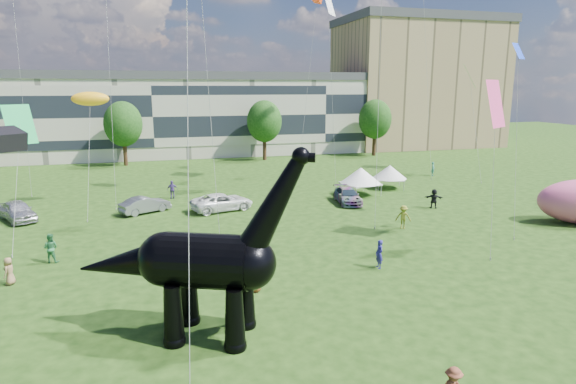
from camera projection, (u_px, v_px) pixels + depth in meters
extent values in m
plane|color=#16330C|center=(354.00, 342.00, 20.83)|extent=(220.00, 220.00, 0.00)
cube|color=beige|center=(153.00, 118.00, 75.86)|extent=(78.00, 11.00, 12.00)
cube|color=tan|center=(417.00, 86.00, 90.09)|extent=(28.00, 18.00, 22.00)
cylinder|color=#382314|center=(125.00, 154.00, 67.29)|extent=(0.56, 0.56, 3.20)
ellipsoid|color=#14380F|center=(123.00, 120.00, 66.28)|extent=(5.20, 5.20, 6.24)
cylinder|color=#382314|center=(265.00, 149.00, 72.48)|extent=(0.56, 0.56, 3.20)
ellipsoid|color=#14380F|center=(264.00, 118.00, 71.47)|extent=(5.20, 5.20, 6.24)
cylinder|color=#382314|center=(374.00, 146.00, 77.16)|extent=(0.56, 0.56, 3.20)
ellipsoid|color=#14380F|center=(375.00, 116.00, 76.15)|extent=(5.20, 5.20, 6.24)
cone|color=black|center=(173.00, 315.00, 20.34)|extent=(1.21, 1.21, 2.67)
sphere|color=black|center=(175.00, 341.00, 20.60)|extent=(0.98, 0.98, 0.98)
cone|color=black|center=(189.00, 296.00, 22.24)|extent=(1.21, 1.21, 2.67)
sphere|color=black|center=(190.00, 319.00, 22.49)|extent=(0.98, 0.98, 0.98)
cone|color=black|center=(235.00, 320.00, 19.98)|extent=(1.21, 1.21, 2.67)
sphere|color=black|center=(235.00, 345.00, 20.23)|extent=(0.98, 0.98, 0.98)
cone|color=black|center=(245.00, 299.00, 21.87)|extent=(1.21, 1.21, 2.67)
sphere|color=black|center=(246.00, 323.00, 22.12)|extent=(0.98, 0.98, 0.98)
cylinder|color=black|center=(207.00, 261.00, 20.66)|extent=(4.39, 3.70, 2.40)
sphere|color=black|center=(165.00, 259.00, 20.92)|extent=(2.40, 2.40, 2.40)
sphere|color=black|center=(249.00, 263.00, 20.41)|extent=(2.31, 2.31, 2.31)
cone|color=black|center=(274.00, 205.00, 19.71)|extent=(3.61, 2.56, 4.72)
sphere|color=black|center=(301.00, 156.00, 19.12)|extent=(0.75, 0.75, 0.75)
cylinder|color=black|center=(308.00, 158.00, 19.10)|extent=(0.73, 0.61, 0.39)
cone|color=black|center=(126.00, 263.00, 21.24)|extent=(5.06, 3.59, 2.61)
imported|color=silver|center=(18.00, 211.00, 39.56)|extent=(4.05, 5.16, 1.64)
imported|color=gray|center=(145.00, 205.00, 42.04)|extent=(4.58, 3.42, 1.44)
imported|color=white|center=(222.00, 202.00, 42.85)|extent=(6.00, 3.90, 1.54)
imported|color=#595960|center=(348.00, 196.00, 45.57)|extent=(2.60, 5.06, 1.41)
cube|color=silver|center=(389.00, 179.00, 52.21)|extent=(3.62, 3.62, 0.11)
cone|color=silver|center=(390.00, 172.00, 52.05)|extent=(4.59, 4.59, 1.44)
cylinder|color=#999999|center=(378.00, 186.00, 51.08)|extent=(0.06, 0.06, 1.05)
cylinder|color=#999999|center=(404.00, 186.00, 50.95)|extent=(0.06, 0.06, 1.05)
cylinder|color=#999999|center=(375.00, 181.00, 53.70)|extent=(0.06, 0.06, 1.05)
cylinder|color=#999999|center=(399.00, 181.00, 53.57)|extent=(0.06, 0.06, 1.05)
cube|color=white|center=(360.00, 184.00, 48.95)|extent=(3.77, 3.77, 0.13)
cone|color=white|center=(361.00, 175.00, 48.77)|extent=(4.78, 4.78, 1.61)
cylinder|color=#999999|center=(356.00, 193.00, 47.12)|extent=(0.06, 0.06, 1.18)
cylinder|color=#999999|center=(381.00, 191.00, 48.43)|extent=(0.06, 0.06, 1.18)
cylinder|color=#999999|center=(340.00, 188.00, 49.73)|extent=(0.06, 0.06, 1.18)
cylinder|color=#999999|center=(364.00, 185.00, 51.04)|extent=(0.06, 0.06, 1.18)
imported|color=#9A4D26|center=(256.00, 276.00, 25.81)|extent=(0.78, 0.96, 1.70)
imported|color=teal|center=(433.00, 169.00, 59.67)|extent=(0.67, 0.74, 1.71)
imported|color=olive|center=(403.00, 217.00, 37.35)|extent=(1.36, 1.11, 1.83)
imported|color=navy|center=(379.00, 254.00, 29.13)|extent=(0.42, 0.65, 1.77)
imported|color=black|center=(434.00, 199.00, 43.63)|extent=(1.72, 1.17, 1.78)
imported|color=#2F7643|center=(51.00, 248.00, 30.07)|extent=(1.06, 0.92, 1.87)
imported|color=#4A377B|center=(172.00, 190.00, 47.36)|extent=(1.11, 0.57, 1.81)
imported|color=#936F49|center=(9.00, 271.00, 26.69)|extent=(0.71, 0.89, 1.58)
ellipsoid|color=orange|center=(90.00, 99.00, 42.46)|extent=(3.48, 2.67, 1.24)
plane|color=blue|center=(519.00, 51.00, 36.74)|extent=(1.55, 1.20, 1.22)
plane|color=green|center=(470.00, 76.00, 60.20)|extent=(3.29, 3.70, 2.95)
plane|color=#D53B79|center=(496.00, 104.00, 31.91)|extent=(3.11, 2.34, 3.12)
plane|color=green|center=(20.00, 125.00, 35.48)|extent=(2.72, 2.62, 2.90)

